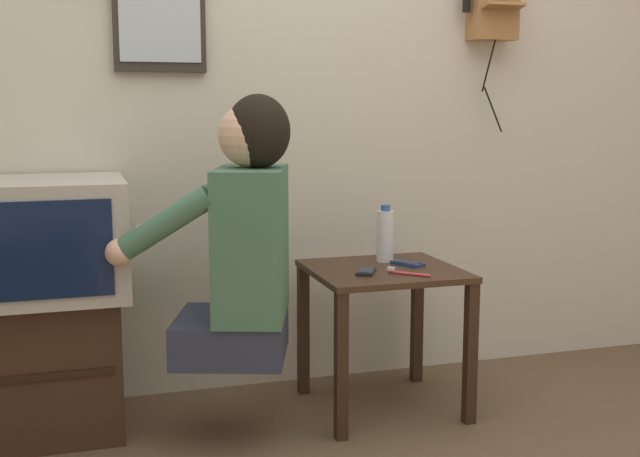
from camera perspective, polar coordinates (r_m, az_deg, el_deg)
name	(u,v)px	position (r m, az deg, el deg)	size (l,w,h in m)	color
wall_back	(274,65)	(3.18, -3.31, 11.55)	(6.80, 0.05, 2.55)	beige
side_table	(383,296)	(2.96, 4.52, -4.82)	(0.53, 0.51, 0.53)	#382316
person	(242,237)	(2.64, -5.54, -0.58)	(0.63, 0.54, 0.87)	#2D3347
tv_stand	(34,364)	(2.95, -19.64, -9.04)	(0.57, 0.45, 0.49)	#382316
television	(34,238)	(2.83, -19.68, -0.65)	(0.59, 0.51, 0.39)	#ADA89E
cell_phone_held	(366,271)	(2.84, 3.28, -3.06)	(0.11, 0.14, 0.01)	black
cell_phone_spare	(408,263)	(3.00, 6.26, -2.49)	(0.11, 0.14, 0.01)	navy
water_bottle	(385,235)	(3.04, 4.66, -0.49)	(0.06, 0.06, 0.22)	silver
toothbrush	(406,273)	(2.83, 6.11, -3.15)	(0.12, 0.12, 0.02)	#D83F4C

